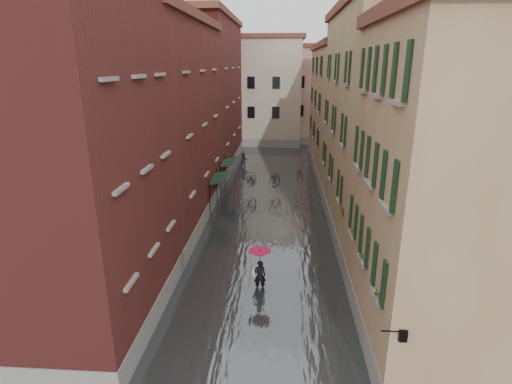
% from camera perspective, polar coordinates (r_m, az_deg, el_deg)
% --- Properties ---
extents(ground, '(120.00, 120.00, 0.00)m').
position_cam_1_polar(ground, '(18.64, 0.46, -15.24)').
color(ground, '#5C5B5E').
rests_on(ground, ground).
extents(floodwater, '(10.00, 60.00, 0.20)m').
position_cam_1_polar(floodwater, '(30.33, 1.93, -1.54)').
color(floodwater, '#424849').
rests_on(floodwater, ground).
extents(building_left_near, '(6.00, 8.00, 13.00)m').
position_cam_1_polar(building_left_near, '(16.14, -25.63, 2.90)').
color(building_left_near, maroon).
rests_on(building_left_near, ground).
extents(building_left_mid, '(6.00, 14.00, 12.50)m').
position_cam_1_polar(building_left_mid, '(26.12, -13.97, 8.71)').
color(building_left_mid, '#59231C').
rests_on(building_left_mid, ground).
extents(building_left_far, '(6.00, 16.00, 14.00)m').
position_cam_1_polar(building_left_far, '(40.49, -7.62, 13.24)').
color(building_left_far, maroon).
rests_on(building_left_far, ground).
extents(building_right_near, '(6.00, 8.00, 11.50)m').
position_cam_1_polar(building_right_near, '(15.54, 26.76, -0.69)').
color(building_right_near, olive).
rests_on(building_right_near, ground).
extents(building_right_mid, '(6.00, 14.00, 13.00)m').
position_cam_1_polar(building_right_mid, '(25.59, 17.80, 8.77)').
color(building_right_mid, tan).
rests_on(building_right_mid, ground).
extents(building_right_far, '(6.00, 16.00, 11.50)m').
position_cam_1_polar(building_right_far, '(40.29, 12.78, 11.15)').
color(building_right_far, olive).
rests_on(building_right_far, ground).
extents(building_end_cream, '(12.00, 9.00, 13.00)m').
position_cam_1_polar(building_end_cream, '(53.85, -0.32, 13.98)').
color(building_end_cream, beige).
rests_on(building_end_cream, ground).
extents(building_end_pink, '(10.00, 9.00, 12.00)m').
position_cam_1_polar(building_end_pink, '(55.97, 9.32, 13.39)').
color(building_end_pink, '#CF9D91').
rests_on(building_end_pink, ground).
extents(awning_near, '(1.09, 3.06, 2.80)m').
position_cam_1_polar(awning_near, '(28.23, -5.24, 1.95)').
color(awning_near, black).
rests_on(awning_near, ground).
extents(awning_far, '(1.09, 2.80, 2.80)m').
position_cam_1_polar(awning_far, '(32.64, -4.00, 4.17)').
color(awning_far, black).
rests_on(awning_far, ground).
extents(wall_lantern, '(0.71, 0.22, 0.35)m').
position_cam_1_polar(wall_lantern, '(12.46, 20.12, -18.58)').
color(wall_lantern, black).
rests_on(wall_lantern, ground).
extents(window_planters, '(0.59, 8.48, 0.84)m').
position_cam_1_polar(window_planters, '(16.64, 14.75, -6.41)').
color(window_planters, '#945C30').
rests_on(window_planters, ground).
extents(pedestrian_main, '(1.05, 1.05, 2.06)m').
position_cam_1_polar(pedestrian_main, '(18.69, 0.54, -10.43)').
color(pedestrian_main, black).
rests_on(pedestrian_main, ground).
extents(pedestrian_far, '(0.86, 0.71, 1.59)m').
position_cam_1_polar(pedestrian_far, '(40.55, -1.73, 4.51)').
color(pedestrian_far, black).
rests_on(pedestrian_far, ground).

